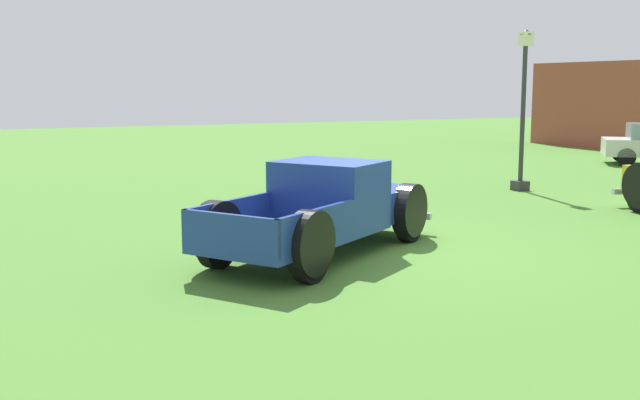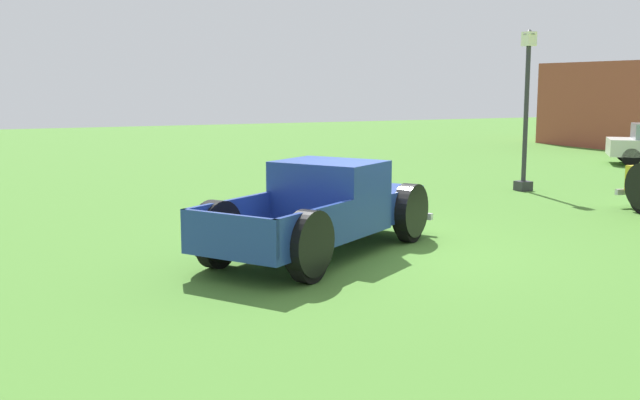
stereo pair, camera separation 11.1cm
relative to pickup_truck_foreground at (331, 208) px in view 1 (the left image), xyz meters
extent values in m
plane|color=#477A2D|center=(0.36, 0.60, -0.72)|extent=(80.00, 80.00, 0.00)
cube|color=navy|center=(-0.73, 1.10, -0.07)|extent=(2.07, 2.06, 0.54)
cube|color=silver|center=(-1.15, 1.74, -0.07)|extent=(1.16, 0.80, 0.46)
sphere|color=silver|center=(-1.64, 1.39, -0.05)|extent=(0.20, 0.20, 0.20)
sphere|color=silver|center=(-0.64, 2.05, -0.05)|extent=(0.20, 0.20, 0.20)
cube|color=navy|center=(0.03, -0.05, 0.22)|extent=(2.09, 1.98, 1.14)
cube|color=#8C9EA8|center=(-0.30, 0.45, 0.47)|extent=(1.21, 0.82, 0.50)
cube|color=navy|center=(0.96, -1.45, -0.30)|extent=(2.52, 2.64, 0.10)
cube|color=navy|center=(0.31, -1.89, 0.02)|extent=(1.21, 1.77, 0.54)
cube|color=navy|center=(1.62, -1.02, 0.02)|extent=(1.21, 1.77, 0.54)
cube|color=navy|center=(1.51, -2.28, 0.02)|extent=(1.42, 0.98, 0.54)
cylinder|color=black|center=(-1.42, 0.64, -0.35)|extent=(0.60, 0.75, 0.75)
cylinder|color=#B7B7BC|center=(-1.43, 0.64, -0.35)|extent=(0.36, 0.38, 0.30)
cylinder|color=black|center=(-1.42, 0.64, -0.16)|extent=(0.75, 0.94, 0.95)
cylinder|color=black|center=(-0.04, 1.56, -0.35)|extent=(0.60, 0.75, 0.75)
cylinder|color=#B7B7BC|center=(-0.03, 1.56, -0.35)|extent=(0.36, 0.38, 0.30)
cylinder|color=black|center=(-0.04, 1.56, -0.16)|extent=(0.75, 0.94, 0.95)
cylinder|color=black|center=(0.41, -2.11, -0.35)|extent=(0.60, 0.75, 0.75)
cylinder|color=#B7B7BC|center=(0.40, -2.12, -0.35)|extent=(0.36, 0.38, 0.30)
cylinder|color=black|center=(0.41, -2.11, -0.16)|extent=(0.75, 0.94, 0.95)
cylinder|color=black|center=(1.79, -1.20, -0.35)|extent=(0.60, 0.75, 0.75)
cylinder|color=#B7B7BC|center=(1.80, -1.19, -0.35)|extent=(0.36, 0.38, 0.30)
cylinder|color=black|center=(1.79, -1.20, -0.16)|extent=(0.75, 0.94, 0.95)
cube|color=silver|center=(-1.17, 1.77, -0.38)|extent=(1.56, 1.08, 0.12)
sphere|color=silver|center=(-1.24, 8.07, -0.01)|extent=(0.21, 0.21, 0.21)
cylinder|color=black|center=(-8.81, 15.88, -0.41)|extent=(0.55, 0.60, 0.62)
cylinder|color=black|center=(-7.62, 14.89, -0.41)|extent=(0.55, 0.60, 0.62)
cube|color=#2D2D33|center=(-4.44, 7.70, -0.60)|extent=(0.36, 0.36, 0.25)
cylinder|color=#2D2D33|center=(-4.44, 7.70, 1.27)|extent=(0.12, 0.12, 3.47)
cube|color=#F2EACC|center=(-4.44, 7.70, 3.18)|extent=(0.28, 0.28, 0.36)
cone|color=#2D2D33|center=(-4.44, 7.70, 3.36)|extent=(0.32, 0.32, 0.14)
cube|color=brown|center=(-14.03, 21.43, 1.14)|extent=(6.56, 4.77, 3.72)
camera|label=1|loc=(11.27, -5.51, 2.04)|focal=42.78mm
camera|label=2|loc=(11.32, -5.41, 2.04)|focal=42.78mm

